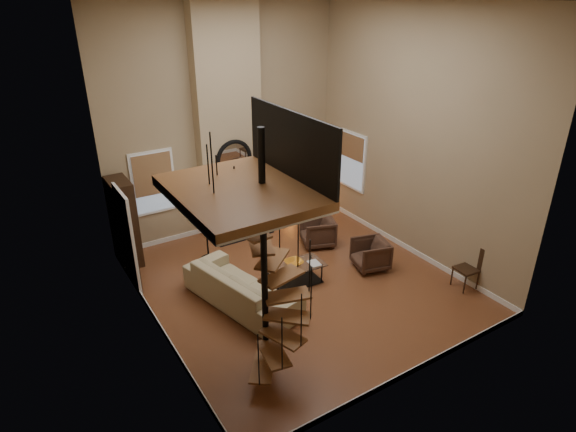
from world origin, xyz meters
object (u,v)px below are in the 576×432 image
floor_lamp (204,203)px  side_chair (470,265)px  armchair_far (373,254)px  hutch (124,223)px  coffee_table (295,273)px  armchair_near (320,231)px  accent_lamp (290,207)px  sofa (241,287)px

floor_lamp → side_chair: size_ratio=1.85×
armchair_far → floor_lamp: floor_lamp is taller
hutch → side_chair: 7.46m
side_chair → coffee_table: bearing=146.6°
armchair_near → floor_lamp: (-2.60, 0.79, 1.06)m
floor_lamp → accent_lamp: bearing=19.5°
hutch → accent_lamp: (4.44, 0.12, -0.70)m
sofa → armchair_far: size_ratio=3.49×
sofa → side_chair: bearing=-128.3°
hutch → floor_lamp: bearing=-29.8°
sofa → coffee_table: bearing=-103.1°
coffee_table → side_chair: bearing=-33.4°
hutch → accent_lamp: hutch is taller
sofa → armchair_near: sofa is taller
accent_lamp → side_chair: size_ratio=0.55×
hutch → floor_lamp: size_ratio=1.19×
armchair_near → coffee_table: 1.88m
hutch → coffee_table: hutch is taller
accent_lamp → side_chair: 5.10m
floor_lamp → armchair_far: bearing=-38.0°
hutch → armchair_near: hutch is taller
sofa → accent_lamp: sofa is taller
armchair_near → side_chair: (1.52, -3.14, 0.17)m
armchair_far → sofa: bearing=-80.9°
floor_lamp → side_chair: (4.12, -3.93, -0.89)m
hutch → floor_lamp: 1.86m
armchair_far → armchair_near: bearing=-151.6°
armchair_near → hutch: bearing=-91.5°
armchair_far → accent_lamp: armchair_far is taller
armchair_near → side_chair: side_chair is taller
sofa → floor_lamp: bearing=-18.2°
sofa → coffee_table: 1.28m
coffee_table → side_chair: side_chair is taller
sofa → armchair_near: (2.75, 1.17, -0.04)m
hutch → sofa: (1.40, -2.85, -0.55)m
hutch → sofa: bearing=-63.8°
hutch → armchair_near: bearing=-22.0°
sofa → floor_lamp: (0.16, 1.96, 1.02)m
hutch → sofa: 3.23m
floor_lamp → accent_lamp: floor_lamp is taller
floor_lamp → coffee_table: bearing=-60.1°
sofa → coffee_table: sofa is taller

